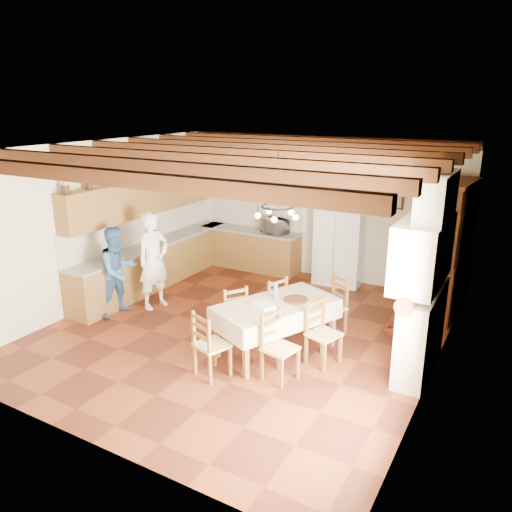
{
  "coord_description": "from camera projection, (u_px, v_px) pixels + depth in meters",
  "views": [
    {
      "loc": [
        3.91,
        -6.44,
        3.66
      ],
      "look_at": [
        0.1,
        0.3,
        1.25
      ],
      "focal_mm": 35.0,
      "sensor_mm": 36.0,
      "label": 1
    }
  ],
  "objects": [
    {
      "name": "floor",
      "position": [
        242.0,
        332.0,
        8.28
      ],
      "size": [
        6.0,
        6.5,
        0.02
      ],
      "primitive_type": "cube",
      "color": "#4B1E11",
      "rests_on": "ground"
    },
    {
      "name": "ceiling",
      "position": [
        240.0,
        147.0,
        7.38
      ],
      "size": [
        6.0,
        6.5,
        0.02
      ],
      "primitive_type": "cube",
      "color": "silver",
      "rests_on": "ground"
    },
    {
      "name": "wall_back",
      "position": [
        321.0,
        208.0,
        10.54
      ],
      "size": [
        6.0,
        0.02,
        3.0
      ],
      "primitive_type": "cube",
      "color": "beige",
      "rests_on": "ground"
    },
    {
      "name": "wall_front",
      "position": [
        77.0,
        321.0,
        5.12
      ],
      "size": [
        6.0,
        0.02,
        3.0
      ],
      "primitive_type": "cube",
      "color": "beige",
      "rests_on": "ground"
    },
    {
      "name": "wall_left",
      "position": [
        102.0,
        223.0,
        9.25
      ],
      "size": [
        0.02,
        6.5,
        3.0
      ],
      "primitive_type": "cube",
      "color": "beige",
      "rests_on": "ground"
    },
    {
      "name": "wall_right",
      "position": [
        441.0,
        277.0,
        6.42
      ],
      "size": [
        0.02,
        6.5,
        3.0
      ],
      "primitive_type": "cube",
      "color": "beige",
      "rests_on": "ground"
    },
    {
      "name": "ceiling_beams",
      "position": [
        240.0,
        154.0,
        7.41
      ],
      "size": [
        6.0,
        6.3,
        0.16
      ],
      "primitive_type": null,
      "color": "#35200D",
      "rests_on": "ground"
    },
    {
      "name": "lower_cabinets_left",
      "position": [
        156.0,
        265.0,
        10.29
      ],
      "size": [
        0.6,
        4.3,
        0.86
      ],
      "primitive_type": "cube",
      "color": "brown",
      "rests_on": "ground"
    },
    {
      "name": "lower_cabinets_back",
      "position": [
        250.0,
        250.0,
        11.33
      ],
      "size": [
        2.3,
        0.6,
        0.86
      ],
      "primitive_type": "cube",
      "color": "brown",
      "rests_on": "ground"
    },
    {
      "name": "countertop_left",
      "position": [
        155.0,
        244.0,
        10.16
      ],
      "size": [
        0.62,
        4.3,
        0.04
      ],
      "primitive_type": "cube",
      "color": "gray",
      "rests_on": "lower_cabinets_left"
    },
    {
      "name": "countertop_back",
      "position": [
        250.0,
        230.0,
        11.2
      ],
      "size": [
        2.34,
        0.62,
        0.04
      ],
      "primitive_type": "cube",
      "color": "gray",
      "rests_on": "lower_cabinets_back"
    },
    {
      "name": "backsplash_left",
      "position": [
        143.0,
        227.0,
        10.2
      ],
      "size": [
        0.03,
        4.3,
        0.6
      ],
      "primitive_type": "cube",
      "color": "beige",
      "rests_on": "ground"
    },
    {
      "name": "backsplash_back",
      "position": [
        256.0,
        214.0,
        11.34
      ],
      "size": [
        2.3,
        0.03,
        0.6
      ],
      "primitive_type": "cube",
      "color": "beige",
      "rests_on": "ground"
    },
    {
      "name": "upper_cabinets",
      "position": [
        147.0,
        196.0,
        9.93
      ],
      "size": [
        0.35,
        4.2,
        0.7
      ],
      "primitive_type": "cube",
      "color": "brown",
      "rests_on": "ground"
    },
    {
      "name": "fireplace",
      "position": [
        421.0,
        276.0,
        6.75
      ],
      "size": [
        0.56,
        1.6,
        2.8
      ],
      "primitive_type": null,
      "color": "beige",
      "rests_on": "ground"
    },
    {
      "name": "wall_picture",
      "position": [
        395.0,
        198.0,
        9.68
      ],
      "size": [
        0.34,
        0.03,
        0.42
      ],
      "primitive_type": "cube",
      "color": "#2E2012",
      "rests_on": "ground"
    },
    {
      "name": "refrigerator",
      "position": [
        341.0,
        238.0,
        10.29
      ],
      "size": [
        0.99,
        0.83,
        1.9
      ],
      "primitive_type": "cube",
      "rotation": [
        0.0,
        0.0,
        0.05
      ],
      "color": "white",
      "rests_on": "floor"
    },
    {
      "name": "hutch",
      "position": [
        449.0,
        249.0,
        8.66
      ],
      "size": [
        0.69,
        1.37,
        2.39
      ],
      "primitive_type": null,
      "rotation": [
        0.0,
        0.0,
        -0.1
      ],
      "color": "#3D2410",
      "rests_on": "floor"
    },
    {
      "name": "dining_table",
      "position": [
        276.0,
        308.0,
        7.42
      ],
      "size": [
        1.61,
        2.05,
        0.8
      ],
      "rotation": [
        0.0,
        0.0,
        -0.43
      ],
      "color": "silver",
      "rests_on": "floor"
    },
    {
      "name": "chandelier",
      "position": [
        278.0,
        207.0,
        6.96
      ],
      "size": [
        0.47,
        0.47,
        0.03
      ],
      "primitive_type": "torus",
      "color": "black",
      "rests_on": "ground"
    },
    {
      "name": "chair_left_near",
      "position": [
        231.0,
        313.0,
        7.83
      ],
      "size": [
        0.56,
        0.57,
        0.96
      ],
      "primitive_type": null,
      "rotation": [
        0.0,
        0.0,
        -2.15
      ],
      "color": "brown",
      "rests_on": "floor"
    },
    {
      "name": "chair_left_far",
      "position": [
        271.0,
        303.0,
        8.19
      ],
      "size": [
        0.53,
        0.54,
        0.96
      ],
      "primitive_type": null,
      "rotation": [
        0.0,
        0.0,
        -1.97
      ],
      "color": "brown",
      "rests_on": "floor"
    },
    {
      "name": "chair_right_near",
      "position": [
        280.0,
        347.0,
        6.73
      ],
      "size": [
        0.48,
        0.49,
        0.96
      ],
      "primitive_type": null,
      "rotation": [
        0.0,
        0.0,
        1.36
      ],
      "color": "brown",
      "rests_on": "floor"
    },
    {
      "name": "chair_right_far",
      "position": [
        324.0,
        333.0,
        7.14
      ],
      "size": [
        0.51,
        0.52,
        0.96
      ],
      "primitive_type": null,
      "rotation": [
        0.0,
        0.0,
        1.26
      ],
      "color": "brown",
      "rests_on": "floor"
    },
    {
      "name": "chair_end_near",
      "position": [
        212.0,
        344.0,
        6.83
      ],
      "size": [
        0.53,
        0.52,
        0.96
      ],
      "primitive_type": null,
      "rotation": [
        0.0,
        0.0,
        2.8
      ],
      "color": "brown",
      "rests_on": "floor"
    },
    {
      "name": "chair_end_far",
      "position": [
        331.0,
        306.0,
        8.1
      ],
      "size": [
        0.57,
        0.56,
        0.96
      ],
      "primitive_type": null,
      "rotation": [
        0.0,
        0.0,
        -0.57
      ],
      "color": "brown",
      "rests_on": "floor"
    },
    {
      "name": "person_man",
      "position": [
        154.0,
        261.0,
        9.04
      ],
      "size": [
        0.56,
        0.73,
        1.79
      ],
      "primitive_type": "imported",
      "rotation": [
        0.0,
        0.0,
        1.35
      ],
      "color": "white",
      "rests_on": "floor"
    },
    {
      "name": "person_woman_blue",
      "position": [
        119.0,
        271.0,
        8.77
      ],
      "size": [
        0.71,
        0.86,
        1.6
      ],
      "primitive_type": "imported",
      "rotation": [
        0.0,
        0.0,
        1.43
      ],
      "color": "#3A609A",
      "rests_on": "floor"
    },
    {
      "name": "person_woman_red",
      "position": [
        400.0,
        288.0,
        8.05
      ],
      "size": [
        0.48,
        0.94,
        1.54
      ],
      "primitive_type": "imported",
      "rotation": [
        0.0,
        0.0,
        -1.45
      ],
      "color": "#BA4026",
      "rests_on": "floor"
    },
    {
      "name": "microwave",
      "position": [
        275.0,
        226.0,
        10.86
      ],
      "size": [
        0.67,
        0.56,
        0.32
      ],
      "primitive_type": "imported",
      "rotation": [
        0.0,
        0.0,
        -0.34
      ],
      "color": "silver",
      "rests_on": "countertop_back"
    },
    {
      "name": "fridge_vase",
      "position": [
        343.0,
        185.0,
        9.97
      ],
      "size": [
        0.32,
        0.32,
        0.29
      ],
      "primitive_type": "imported",
      "rotation": [
        0.0,
        0.0,
        -0.16
      ],
      "color": "#3D2410",
      "rests_on": "refrigerator"
    }
  ]
}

